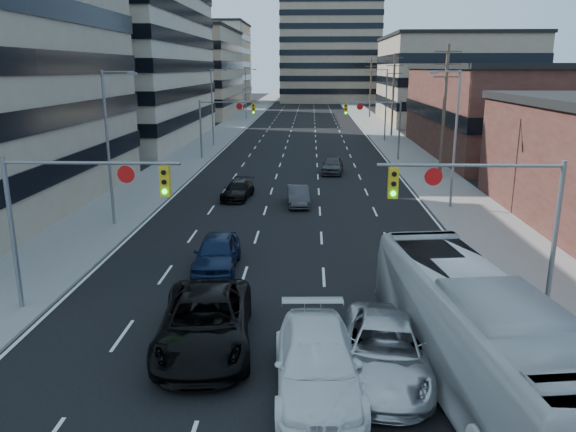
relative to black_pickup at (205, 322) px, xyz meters
The scene contains 29 objects.
road_surface 124.71m from the black_pickup, 88.94° to the left, with size 18.00×300.00×0.02m, color black.
sidewalk_left 125.02m from the black_pickup, 94.22° to the left, with size 5.00×300.00×0.15m, color slate.
sidewalk_right 125.45m from the black_pickup, 83.68° to the left, with size 5.00×300.00×0.15m, color slate.
office_left_mid 61.41m from the black_pickup, 114.30° to the left, with size 26.00×34.00×28.00m, color #ADA089.
office_left_far 97.39m from the black_pickup, 102.90° to the left, with size 20.00×30.00×16.00m, color gray.
storefront_right_mid 51.97m from the black_pickup, 59.51° to the left, with size 20.00×30.00×9.00m, color #472119.
office_right_far 87.29m from the black_pickup, 71.72° to the left, with size 22.00×28.00×14.00m, color gray.
bg_block_left 137.41m from the black_pickup, 100.80° to the left, with size 24.00×24.00×20.00m, color #ADA089.
bg_block_right 129.41m from the black_pickup, 74.62° to the left, with size 22.00×22.00×12.00m, color gray.
signal_near_left 6.73m from the black_pickup, 152.52° to the left, with size 6.59×0.33×6.00m.
signal_near_right 10.68m from the black_pickup, 15.34° to the left, with size 6.59×0.33×6.00m.
signal_far_left 40.18m from the black_pickup, 97.72° to the left, with size 6.09×0.33×6.00m.
signal_far_right 41.06m from the black_pickup, 75.87° to the left, with size 6.09×0.33×6.00m.
utility_pole_block 34.29m from the black_pickup, 64.69° to the left, with size 2.20×0.28×11.00m.
utility_pole_midblock 62.58m from the black_pickup, 76.55° to the left, with size 2.20×0.28×11.00m.
utility_pole_distant 91.96m from the black_pickup, 80.91° to the left, with size 2.20×0.28×11.00m.
streetlight_left_near 17.24m from the black_pickup, 118.68° to the left, with size 2.03×0.22×9.00m.
streetlight_left_mid 50.50m from the black_pickup, 99.18° to the left, with size 2.03×0.22×9.00m.
streetlight_left_far 85.16m from the black_pickup, 95.42° to the left, with size 2.03×0.22×9.00m.
streetlight_right_near 23.76m from the black_pickup, 57.28° to the left, with size 2.03×0.22×9.00m.
streetlight_right_far 56.28m from the black_pickup, 76.98° to the left, with size 2.03×0.22×9.00m.
black_pickup is the anchor object (origin of this frame).
white_van 4.48m from the black_pickup, 34.03° to the right, with size 2.45×6.02×1.75m, color white.
silver_suv 6.00m from the black_pickup, 14.69° to the right, with size 2.76×5.99×1.66m, color silver.
transit_bus 8.63m from the black_pickup, 14.75° to the right, with size 2.84×12.15×3.38m, color silver.
sedan_blue 7.54m from the black_pickup, 96.42° to the left, with size 1.93×4.79×1.63m, color #0D1935.
sedan_grey_center 20.45m from the black_pickup, 82.56° to the left, with size 1.40×4.01×1.32m, color #313033.
sedan_black_far 22.17m from the black_pickup, 94.48° to the left, with size 1.77×4.36×1.26m, color black.
sedan_grey_right 32.90m from the black_pickup, 80.54° to the left, with size 1.81×4.49×1.53m, color #3A393C.
Camera 1 is at (1.15, -11.73, 9.12)m, focal length 35.00 mm.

